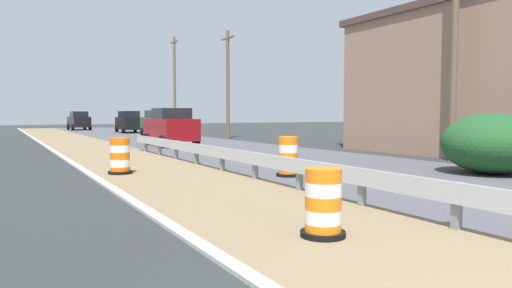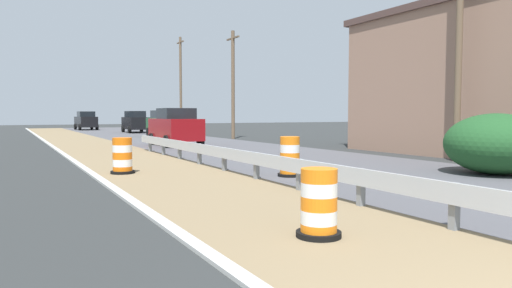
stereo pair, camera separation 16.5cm
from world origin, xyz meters
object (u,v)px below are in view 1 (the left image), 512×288
Objects in this scene: car_lead_far_lane at (79,121)px; car_trailing_near_lane at (159,123)px; traffic_barrel_close at (288,158)px; utility_pole_far at (175,83)px; traffic_barrel_mid at (120,158)px; utility_pole_near at (455,37)px; traffic_barrel_nearest at (323,206)px; utility_pole_mid at (228,83)px; car_mid_far_lane at (129,122)px; car_lead_near_lane at (171,127)px.

car_trailing_near_lane is at bearing -173.19° from car_lead_far_lane.
utility_pole_far is (8.24, 32.79, 4.22)m from traffic_barrel_close.
utility_pole_near is at bearing -10.82° from traffic_barrel_mid.
traffic_barrel_mid is (-0.86, 8.32, 0.04)m from traffic_barrel_nearest.
traffic_barrel_nearest is 0.11× the size of utility_pole_near.
car_lead_far_lane reaches higher than traffic_barrel_close.
utility_pole_mid is at bearing 31.78° from car_trailing_near_lane.
traffic_barrel_nearest is 38.53m from car_mid_far_lane.
traffic_barrel_nearest is at bearing -112.75° from utility_pole_mid.
car_lead_near_lane reaches higher than traffic_barrel_close.
utility_pole_mid is at bearing 55.02° from traffic_barrel_mid.
traffic_barrel_nearest is at bearing -149.54° from utility_pole_near.
utility_pole_mid reaches higher than traffic_barrel_mid.
car_lead_near_lane is 10.61m from car_trailing_near_lane.
traffic_barrel_nearest is at bearing 167.01° from car_lead_near_lane.
utility_pole_near is (6.60, -41.71, 3.45)m from car_lead_far_lane.
traffic_barrel_mid is at bearing 169.18° from utility_pole_near.
car_mid_far_lane reaches higher than traffic_barrel_close.
car_lead_far_lane is 0.46× the size of utility_pole_far.
traffic_barrel_mid is at bearing 144.60° from traffic_barrel_close.
traffic_barrel_close is at bearing -7.95° from car_trailing_near_lane.
car_lead_far_lane is at bearing 127.93° from utility_pole_far.
car_trailing_near_lane is at bearing 80.91° from traffic_barrel_close.
utility_pole_far is at bearing 67.99° from traffic_barrel_mid.
traffic_barrel_close is 23.95m from car_trailing_near_lane.
traffic_barrel_mid is at bearing -19.05° from car_trailing_near_lane.
car_trailing_near_lane is 6.85m from utility_pole_mid.
car_lead_far_lane is at bearing 88.88° from traffic_barrel_close.
utility_pole_near reaches higher than traffic_barrel_nearest.
car_mid_far_lane is at bearing 96.64° from utility_pole_near.
car_lead_far_lane is (-0.38, 28.96, -0.02)m from car_lead_near_lane.
car_lead_near_lane reaches higher than car_mid_far_lane.
car_mid_far_lane reaches higher than traffic_barrel_mid.
traffic_barrel_close is at bearing -175.35° from utility_pole_near.
car_trailing_near_lane is 10.84m from utility_pole_far.
utility_pole_far is at bearing -20.23° from car_lead_near_lane.
traffic_barrel_nearest is 0.10× the size of utility_pole_far.
utility_pole_near reaches higher than traffic_barrel_close.
car_lead_near_lane reaches higher than traffic_barrel_nearest.
utility_pole_far reaches higher than car_lead_far_lane.
traffic_barrel_nearest is at bearing -12.00° from car_trailing_near_lane.
traffic_barrel_close is at bearing -35.40° from traffic_barrel_mid.
traffic_barrel_mid is 11.76m from car_lead_near_lane.
utility_pole_near is 32.20m from utility_pole_far.
car_lead_near_lane is 14.59m from utility_pole_near.
traffic_barrel_mid is at bearing -12.92° from car_mid_far_lane.
car_lead_far_lane is 0.57× the size of utility_pole_mid.
utility_pole_far is at bearing 155.16° from car_trailing_near_lane.
utility_pole_mid is at bearing 69.16° from traffic_barrel_close.
traffic_barrel_nearest is at bearing -106.39° from utility_pole_far.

